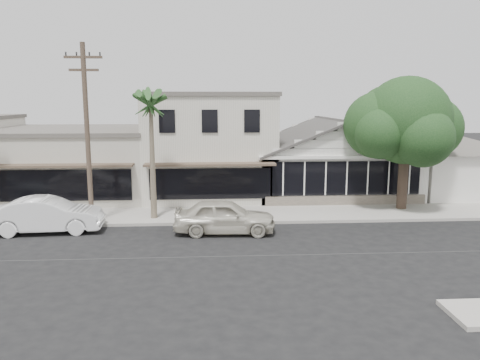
{
  "coord_description": "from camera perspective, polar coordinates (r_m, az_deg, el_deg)",
  "views": [
    {
      "loc": [
        -2.96,
        -18.19,
        6.27
      ],
      "look_at": [
        -1.44,
        6.0,
        2.12
      ],
      "focal_mm": 35.0,
      "sensor_mm": 36.0,
      "label": 1
    }
  ],
  "objects": [
    {
      "name": "shade_tree",
      "position": [
        27.97,
        19.31,
        6.58
      ],
      "size": [
        6.86,
        6.2,
        7.61
      ],
      "rotation": [
        0.0,
        0.0,
        0.04
      ],
      "color": "#443329",
      "rests_on": "ground"
    },
    {
      "name": "utility_pole",
      "position": [
        24.21,
        -18.14,
        5.72
      ],
      "size": [
        1.8,
        0.24,
        9.0
      ],
      "color": "brown",
      "rests_on": "ground"
    },
    {
      "name": "palm_east",
      "position": [
        24.41,
        -10.85,
        9.21
      ],
      "size": [
        2.57,
        2.57,
        7.18
      ],
      "color": "#726651",
      "rests_on": "ground"
    },
    {
      "name": "row_building_near",
      "position": [
        31.84,
        -3.67,
        4.24
      ],
      "size": [
        8.0,
        10.0,
        6.5
      ],
      "primitive_type": "cube",
      "color": "silver",
      "rests_on": "ground"
    },
    {
      "name": "ground",
      "position": [
        19.47,
        5.4,
        -9.13
      ],
      "size": [
        140.0,
        140.0,
        0.0
      ],
      "primitive_type": "plane",
      "color": "black",
      "rests_on": "ground"
    },
    {
      "name": "side_cottage",
      "position": [
        34.14,
        24.69,
        0.78
      ],
      "size": [
        6.0,
        6.0,
        3.0
      ],
      "primitive_type": "cube",
      "color": "white",
      "rests_on": "ground"
    },
    {
      "name": "car_0",
      "position": [
        22.3,
        -1.89,
        -4.45
      ],
      "size": [
        4.89,
        2.17,
        1.64
      ],
      "primitive_type": "imported",
      "rotation": [
        0.0,
        0.0,
        1.52
      ],
      "color": "beige",
      "rests_on": "ground"
    },
    {
      "name": "car_1",
      "position": [
        24.25,
        -22.43,
        -3.96
      ],
      "size": [
        5.26,
        2.15,
        1.7
      ],
      "primitive_type": "imported",
      "rotation": [
        0.0,
        0.0,
        1.64
      ],
      "color": "white",
      "rests_on": "ground"
    },
    {
      "name": "row_building_midnear",
      "position": [
        33.22,
        -19.38,
        1.94
      ],
      "size": [
        10.0,
        10.0,
        4.2
      ],
      "primitive_type": "cube",
      "color": "silver",
      "rests_on": "ground"
    },
    {
      "name": "corner_shop",
      "position": [
        31.89,
        10.89,
        2.95
      ],
      "size": [
        10.4,
        8.6,
        5.1
      ],
      "color": "white",
      "rests_on": "ground"
    },
    {
      "name": "sidewalk_north",
      "position": [
        26.19,
        -14.63,
        -4.3
      ],
      "size": [
        90.0,
        3.5,
        0.15
      ],
      "primitive_type": "cube",
      "color": "#9E9991",
      "rests_on": "ground"
    }
  ]
}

